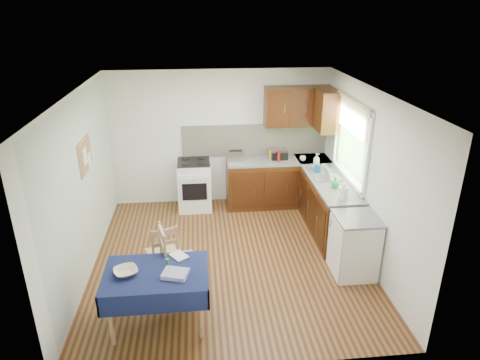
{
  "coord_description": "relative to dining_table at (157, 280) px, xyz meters",
  "views": [
    {
      "loc": [
        -0.4,
        -5.49,
        3.56
      ],
      "look_at": [
        0.19,
        0.35,
        1.12
      ],
      "focal_mm": 32.0,
      "sensor_mm": 36.0,
      "label": 1
    }
  ],
  "objects": [
    {
      "name": "splashback",
      "position": [
        1.59,
        3.4,
        0.59
      ],
      "size": [
        2.7,
        0.02,
        0.6
      ],
      "primitive_type": "cube",
      "color": "beige",
      "rests_on": "wall_back"
    },
    {
      "name": "dish_rack",
      "position": [
        2.61,
        2.14,
        0.31
      ],
      "size": [
        0.43,
        0.33,
        0.2
      ],
      "rotation": [
        0.0,
        0.0,
        0.11
      ],
      "color": "gray",
      "rests_on": "worktop_right"
    },
    {
      "name": "yellow_packet",
      "position": [
        1.89,
        3.2,
        0.36
      ],
      "size": [
        0.12,
        0.09,
        0.14
      ],
      "primitive_type": "cube",
      "rotation": [
        0.0,
        0.0,
        0.21
      ],
      "color": "yellow",
      "rests_on": "worktop_back"
    },
    {
      "name": "stove",
      "position": [
        0.44,
        3.11,
        -0.16
      ],
      "size": [
        0.6,
        0.61,
        0.92
      ],
      "color": "white",
      "rests_on": "ground"
    },
    {
      "name": "floor",
      "position": [
        0.94,
        1.31,
        -0.61
      ],
      "size": [
        4.2,
        4.2,
        0.0
      ],
      "primitive_type": "plane",
      "color": "#472013",
      "rests_on": "ground"
    },
    {
      "name": "worktop_corner",
      "position": [
        2.64,
        3.11,
        0.27
      ],
      "size": [
        0.6,
        0.6,
        0.04
      ],
      "primitive_type": "cube",
      "color": "slate",
      "rests_on": "base_cabinets"
    },
    {
      "name": "base_cabinets",
      "position": [
        2.3,
        2.57,
        -0.18
      ],
      "size": [
        1.9,
        2.3,
        0.86
      ],
      "color": "#341909",
      "rests_on": "ground"
    },
    {
      "name": "corkboard",
      "position": [
        -1.03,
        1.61,
        0.98
      ],
      "size": [
        0.04,
        0.62,
        0.47
      ],
      "color": "tan",
      "rests_on": "wall_left"
    },
    {
      "name": "wall_left",
      "position": [
        -1.06,
        1.31,
        0.64
      ],
      "size": [
        0.02,
        4.2,
        2.5
      ],
      "primitive_type": "cube",
      "color": "silver",
      "rests_on": "ground"
    },
    {
      "name": "window",
      "position": [
        2.91,
        2.01,
        1.04
      ],
      "size": [
        0.04,
        1.48,
        1.26
      ],
      "color": "#335925",
      "rests_on": "wall_right"
    },
    {
      "name": "wall_front",
      "position": [
        0.94,
        -0.79,
        0.64
      ],
      "size": [
        4.0,
        0.02,
        2.5
      ],
      "primitive_type": "cube",
      "color": "white",
      "rests_on": "ground"
    },
    {
      "name": "worktop_right",
      "position": [
        2.64,
        1.96,
        0.27
      ],
      "size": [
        0.6,
        1.7,
        0.04
      ],
      "primitive_type": "cube",
      "color": "slate",
      "rests_on": "base_cabinets"
    },
    {
      "name": "sauce_bottle",
      "position": [
        1.97,
        2.98,
        0.39
      ],
      "size": [
        0.05,
        0.05,
        0.21
      ],
      "primitive_type": "cylinder",
      "color": "#AF0E11",
      "rests_on": "worktop_back"
    },
    {
      "name": "ceiling",
      "position": [
        0.94,
        1.31,
        1.89
      ],
      "size": [
        4.0,
        4.2,
        0.02
      ],
      "primitive_type": "cube",
      "color": "white",
      "rests_on": "wall_back"
    },
    {
      "name": "fridge",
      "position": [
        2.64,
        0.76,
        -0.17
      ],
      "size": [
        0.58,
        0.6,
        0.89
      ],
      "color": "white",
      "rests_on": "ground"
    },
    {
      "name": "wall_right",
      "position": [
        2.94,
        1.31,
        0.64
      ],
      "size": [
        0.02,
        4.2,
        2.5
      ],
      "primitive_type": "cube",
      "color": "white",
      "rests_on": "ground"
    },
    {
      "name": "tea_towel",
      "position": [
        0.22,
        -0.09,
        0.13
      ],
      "size": [
        0.33,
        0.29,
        0.05
      ],
      "primitive_type": "cube",
      "rotation": [
        0.0,
        0.0,
        -0.29
      ],
      "color": "navy",
      "rests_on": "dining_table"
    },
    {
      "name": "kettle",
      "position": [
        2.62,
        1.34,
        0.39
      ],
      "size": [
        0.14,
        0.14,
        0.24
      ],
      "color": "white",
      "rests_on": "worktop_right"
    },
    {
      "name": "chair_far",
      "position": [
        0.02,
        0.81,
        -0.14
      ],
      "size": [
        0.51,
        0.51,
        0.91
      ],
      "rotation": [
        0.0,
        0.0,
        3.48
      ],
      "color": "tan",
      "rests_on": "ground"
    },
    {
      "name": "soap_bottle_b",
      "position": [
        2.53,
        2.41,
        0.38
      ],
      "size": [
        0.11,
        0.11,
        0.19
      ],
      "primitive_type": "imported",
      "rotation": [
        0.0,
        0.0,
        2.05
      ],
      "color": "#1E60B0",
      "rests_on": "worktop_right"
    },
    {
      "name": "spice_jar",
      "position": [
        0.13,
        0.13,
        0.15
      ],
      "size": [
        0.04,
        0.04,
        0.08
      ],
      "primitive_type": "cylinder",
      "color": "#24853A",
      "rests_on": "dining_table"
    },
    {
      "name": "wall_back",
      "position": [
        0.94,
        3.41,
        0.64
      ],
      "size": [
        4.0,
        0.02,
        2.5
      ],
      "primitive_type": "cube",
      "color": "white",
      "rests_on": "ground"
    },
    {
      "name": "dining_table",
      "position": [
        0.0,
        0.0,
        0.0
      ],
      "size": [
        1.19,
        0.81,
        0.72
      ],
      "rotation": [
        0.0,
        0.0,
        0.24
      ],
      "color": "#0E0D37",
      "rests_on": "ground"
    },
    {
      "name": "book",
      "position": [
        0.19,
        0.26,
        0.11
      ],
      "size": [
        0.26,
        0.27,
        0.02
      ],
      "primitive_type": "imported",
      "rotation": [
        0.0,
        0.0,
        0.6
      ],
      "color": "white",
      "rests_on": "dining_table"
    },
    {
      "name": "toaster",
      "position": [
        1.21,
        3.12,
        0.38
      ],
      "size": [
        0.27,
        0.17,
        0.21
      ],
      "rotation": [
        0.0,
        0.0,
        -0.13
      ],
      "color": "#AEAFB3",
      "rests_on": "worktop_back"
    },
    {
      "name": "soap_bottle_c",
      "position": [
        2.63,
        1.74,
        0.37
      ],
      "size": [
        0.18,
        0.18,
        0.18
      ],
      "primitive_type": "imported",
      "rotation": [
        0.0,
        0.0,
        3.57
      ],
      "color": "#279047",
      "rests_on": "worktop_right"
    },
    {
      "name": "plate_bowl",
      "position": [
        -0.33,
        -0.0,
        0.14
      ],
      "size": [
        0.34,
        0.34,
        0.06
      ],
      "primitive_type": "imported",
      "rotation": [
        0.0,
        0.0,
        0.37
      ],
      "color": "beige",
      "rests_on": "dining_table"
    },
    {
      "name": "cup",
      "position": [
        2.42,
        3.0,
        0.33
      ],
      "size": [
        0.14,
        0.14,
        0.09
      ],
      "primitive_type": "imported",
      "rotation": [
        0.0,
        0.0,
        -0.27
      ],
      "color": "white",
      "rests_on": "worktop_back"
    },
    {
      "name": "chair_near",
      "position": [
        0.19,
        0.53,
        -0.08
      ],
      "size": [
        0.54,
        0.54,
        1.01
      ],
      "rotation": [
        0.0,
        0.0,
        1.81
      ],
      "color": "tan",
      "rests_on": "ground"
    },
    {
      "name": "upper_cabinets",
      "position": [
        2.47,
        3.11,
        1.24
      ],
      "size": [
        1.2,
        0.85,
        0.7
      ],
      "color": "#341909",
      "rests_on": "wall_back"
    },
    {
      "name": "soap_bottle_a",
      "position": [
        2.54,
        2.54,
        0.43
      ],
      "size": [
        0.16,
        0.16,
        0.29
      ],
      "primitive_type": "imported",
      "rotation": [
        0.0,
        0.0,
        0.8
      ],
      "color": "white",
      "rests_on": "worktop_right"
    },
    {
      "name": "sandwich_press",
      "position": [
        2.01,
        3.17,
        0.37
      ],
      "size": [
        0.29,
        0.25,
        0.17
      ],
      "rotation": [
        0.0,
        0.0,
        -0.23
      ],
      "color": "black",
      "rests_on": "worktop_back"
    },
    {
      "name": "worktop_back",
      "position": [
        1.99,
        3.11,
        0.27
      ],
      "size": [
        1.9,
        0.6,
        0.04
      ],
      "primitive_type": "cube",
      "color": "slate",
      "rests_on": "base_cabinets"
    }
  ]
}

